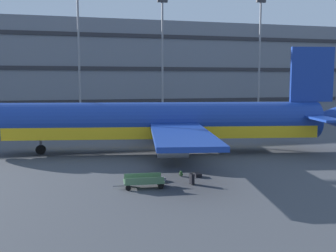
{
  "coord_description": "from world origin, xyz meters",
  "views": [
    {
      "loc": [
        -9.99,
        -37.71,
        6.97
      ],
      "look_at": [
        -1.59,
        -4.95,
        3.0
      ],
      "focal_mm": 41.74,
      "sensor_mm": 36.0,
      "label": 1
    }
  ],
  "objects_px": {
    "suitcase_laid_flat": "(160,179)",
    "backpack_large": "(162,183)",
    "backpack_orange": "(181,174)",
    "baggage_cart": "(144,181)",
    "suitcase_small": "(198,175)",
    "airliner": "(167,122)",
    "suitcase_upright": "(192,179)"
  },
  "relations": [
    {
      "from": "airliner",
      "to": "backpack_orange",
      "type": "xyz_separation_m",
      "value": [
        -1.28,
        -9.35,
        -2.75
      ]
    },
    {
      "from": "suitcase_small",
      "to": "backpack_large",
      "type": "distance_m",
      "value": 3.53
    },
    {
      "from": "suitcase_upright",
      "to": "baggage_cart",
      "type": "relative_size",
      "value": 0.25
    },
    {
      "from": "baggage_cart",
      "to": "suitcase_laid_flat",
      "type": "bearing_deg",
      "value": 43.55
    },
    {
      "from": "airliner",
      "to": "baggage_cart",
      "type": "bearing_deg",
      "value": -111.17
    },
    {
      "from": "suitcase_upright",
      "to": "suitcase_laid_flat",
      "type": "bearing_deg",
      "value": 144.46
    },
    {
      "from": "backpack_orange",
      "to": "suitcase_laid_flat",
      "type": "bearing_deg",
      "value": -152.64
    },
    {
      "from": "suitcase_laid_flat",
      "to": "backpack_orange",
      "type": "relative_size",
      "value": 1.79
    },
    {
      "from": "airliner",
      "to": "backpack_large",
      "type": "distance_m",
      "value": 12.21
    },
    {
      "from": "airliner",
      "to": "backpack_large",
      "type": "relative_size",
      "value": 72.68
    },
    {
      "from": "airliner",
      "to": "suitcase_upright",
      "type": "height_order",
      "value": "airliner"
    },
    {
      "from": "suitcase_laid_flat",
      "to": "suitcase_small",
      "type": "bearing_deg",
      "value": 9.48
    },
    {
      "from": "suitcase_laid_flat",
      "to": "baggage_cart",
      "type": "height_order",
      "value": "baggage_cart"
    },
    {
      "from": "backpack_large",
      "to": "suitcase_laid_flat",
      "type": "bearing_deg",
      "value": 83.01
    },
    {
      "from": "backpack_large",
      "to": "baggage_cart",
      "type": "height_order",
      "value": "baggage_cart"
    },
    {
      "from": "airliner",
      "to": "suitcase_small",
      "type": "xyz_separation_m",
      "value": [
        -0.13,
        -9.79,
        -2.82
      ]
    },
    {
      "from": "backpack_large",
      "to": "backpack_orange",
      "type": "xyz_separation_m",
      "value": [
        1.95,
        2.11,
        -0.01
      ]
    },
    {
      "from": "backpack_large",
      "to": "suitcase_upright",
      "type": "bearing_deg",
      "value": -5.18
    },
    {
      "from": "backpack_large",
      "to": "backpack_orange",
      "type": "distance_m",
      "value": 2.87
    },
    {
      "from": "backpack_large",
      "to": "baggage_cart",
      "type": "xyz_separation_m",
      "value": [
        -1.26,
        -0.16,
        0.21
      ]
    },
    {
      "from": "suitcase_laid_flat",
      "to": "baggage_cart",
      "type": "relative_size",
      "value": 0.25
    },
    {
      "from": "backpack_large",
      "to": "suitcase_small",
      "type": "bearing_deg",
      "value": 28.18
    },
    {
      "from": "suitcase_small",
      "to": "backpack_orange",
      "type": "height_order",
      "value": "backpack_orange"
    },
    {
      "from": "suitcase_laid_flat",
      "to": "suitcase_upright",
      "type": "bearing_deg",
      "value": -35.54
    },
    {
      "from": "suitcase_upright",
      "to": "backpack_orange",
      "type": "height_order",
      "value": "suitcase_upright"
    },
    {
      "from": "baggage_cart",
      "to": "suitcase_small",
      "type": "bearing_deg",
      "value": 22.71
    },
    {
      "from": "airliner",
      "to": "backpack_large",
      "type": "xyz_separation_m",
      "value": [
        -3.24,
        -11.45,
        -2.74
      ]
    },
    {
      "from": "suitcase_laid_flat",
      "to": "backpack_large",
      "type": "distance_m",
      "value": 1.18
    },
    {
      "from": "suitcase_upright",
      "to": "suitcase_laid_flat",
      "type": "relative_size",
      "value": 0.99
    },
    {
      "from": "suitcase_upright",
      "to": "suitcase_laid_flat",
      "type": "height_order",
      "value": "suitcase_upright"
    },
    {
      "from": "suitcase_upright",
      "to": "backpack_orange",
      "type": "relative_size",
      "value": 1.78
    },
    {
      "from": "suitcase_small",
      "to": "baggage_cart",
      "type": "bearing_deg",
      "value": -157.29
    }
  ]
}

